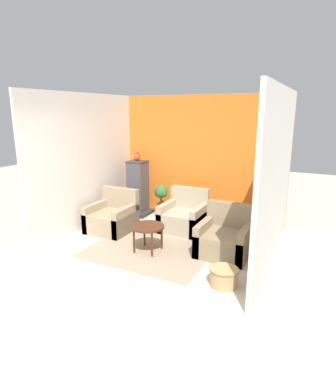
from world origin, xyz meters
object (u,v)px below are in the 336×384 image
(coffee_table, at_px, (148,229))
(armchair_right, at_px, (225,239))
(birdcage, at_px, (138,190))
(wicker_basket, at_px, (224,276))
(parrot, at_px, (137,156))
(armchair_left, at_px, (112,218))
(armchair_middle, at_px, (184,217))
(potted_plant, at_px, (161,199))

(coffee_table, distance_m, armchair_right, 1.32)
(birdcage, xyz_separation_m, wicker_basket, (2.73, -2.19, -0.45))
(armchair_right, distance_m, parrot, 2.94)
(armchair_left, bearing_deg, birdcage, 94.41)
(armchair_left, distance_m, armchair_middle, 1.45)
(birdcage, bearing_deg, coffee_table, -53.89)
(coffee_table, bearing_deg, armchair_middle, 83.89)
(armchair_right, height_order, birdcage, birdcage)
(potted_plant, height_order, wicker_basket, potted_plant)
(coffee_table, height_order, armchair_right, armchair_right)
(coffee_table, height_order, armchair_middle, armchair_middle)
(potted_plant, bearing_deg, birdcage, -171.15)
(armchair_left, relative_size, armchair_right, 1.00)
(parrot, bearing_deg, coffee_table, -53.93)
(armchair_right, bearing_deg, armchair_middle, 145.54)
(armchair_middle, bearing_deg, armchair_right, -34.46)
(armchair_left, xyz_separation_m, armchair_right, (2.36, -0.05, 0.00))
(birdcage, relative_size, potted_plant, 1.72)
(armchair_right, bearing_deg, wicker_basket, -73.97)
(armchair_right, height_order, armchair_middle, same)
(coffee_table, distance_m, parrot, 2.31)
(armchair_left, distance_m, wicker_basket, 2.85)
(coffee_table, distance_m, wicker_basket, 1.60)
(armchair_left, height_order, birdcage, birdcage)
(armchair_left, xyz_separation_m, parrot, (-0.09, 1.14, 1.11))
(armchair_middle, bearing_deg, birdcage, 161.69)
(armchair_left, xyz_separation_m, wicker_basket, (2.65, -1.06, -0.13))
(coffee_table, xyz_separation_m, parrot, (-1.24, 1.70, 0.96))
(parrot, xyz_separation_m, wicker_basket, (2.73, -2.20, -1.24))
(armchair_right, relative_size, potted_plant, 1.13)
(birdcage, bearing_deg, parrot, 90.00)
(armchair_left, relative_size, wicker_basket, 2.04)
(armchair_left, relative_size, parrot, 3.30)
(coffee_table, bearing_deg, birdcage, 126.11)
(coffee_table, xyz_separation_m, wicker_basket, (1.50, -0.50, -0.28))
(armchair_middle, height_order, wicker_basket, armchair_middle)
(coffee_table, height_order, potted_plant, potted_plant)
(armchair_right, xyz_separation_m, potted_plant, (-1.89, 1.28, 0.16))
(armchair_right, height_order, wicker_basket, armchair_right)
(wicker_basket, bearing_deg, parrot, 141.22)
(armchair_middle, relative_size, potted_plant, 1.13)
(parrot, bearing_deg, armchair_middle, -18.38)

